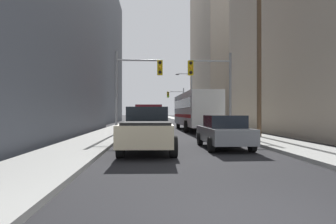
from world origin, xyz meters
The scene contains 15 objects.
sidewalk_left centered at (-4.87, 50.00, 0.07)m, with size 2.70×160.00×0.15m, color #9E9E99.
sidewalk_right centered at (4.87, 50.00, 0.07)m, with size 2.70×160.00×0.15m, color #9E9E99.
city_bus centered at (2.43, 22.95, 1.93)m, with size 2.86×11.57×3.40m.
pickup_truck_beige centered at (-1.79, 8.45, 0.93)m, with size 2.20×5.47×1.90m.
cargo_van_maroon centered at (-1.78, 20.31, 1.29)m, with size 2.16×5.25×2.26m.
sedan_grey centered at (1.69, 9.12, 0.77)m, with size 1.95×4.22×1.52m.
sedan_navy centered at (-1.73, 26.87, 0.77)m, with size 1.95×4.26×1.52m.
sedan_blue centered at (-1.78, 40.91, 0.77)m, with size 1.95×4.26×1.52m.
traffic_signal_near_left centered at (-2.70, 16.78, 4.02)m, with size 3.39×0.44×6.00m.
traffic_signal_near_right centered at (2.79, 16.78, 4.01)m, with size 3.20×0.44×6.00m.
traffic_signal_far_right centered at (2.85, 47.24, 4.01)m, with size 3.06×0.44×6.00m.
utility_pole_right centered at (5.15, 13.86, 5.69)m, with size 2.20×0.28×10.82m.
street_lamp_right centered at (3.83, 37.68, 4.54)m, with size 2.44×0.32×7.50m.
building_left_mid_office centered at (-16.24, 44.52, 11.33)m, with size 17.23×22.75×22.65m, color #4C515B.
building_right_mid_block centered at (17.12, 50.21, 13.65)m, with size 19.77×22.56×27.29m, color #B7A893.
Camera 1 is at (-1.63, -3.97, 1.63)m, focal length 30.96 mm.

